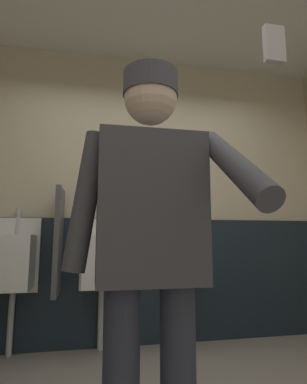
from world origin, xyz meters
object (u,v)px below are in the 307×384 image
Objects in this scene: cell_phone at (273,44)px; urinal_right at (184,259)px; urinal_left at (12,261)px; urinal_middle at (102,260)px; person at (151,233)px.

urinal_right is at bearing 79.57° from cell_phone.
urinal_right is (1.50, 0.00, 0.00)m from urinal_left.
cell_phone reaches higher than urinal_middle.
cell_phone is (0.40, -2.10, 0.74)m from urinal_middle.
person is (-0.61, -1.60, 0.21)m from urinal_right.
urinal_right is 11.27× the size of cell_phone.
urinal_middle is (0.75, 0.00, 0.00)m from urinal_left.
cell_phone reaches higher than urinal_left.
urinal_right is at bearing 0.00° from urinal_left.
urinal_middle is 0.74× the size of person.
urinal_right is 0.74× the size of person.
urinal_middle is at bearing 94.83° from person.
cell_phone is (-0.35, -2.10, 0.74)m from urinal_right.
person is (0.89, -1.60, 0.21)m from urinal_left.
urinal_right is 1.73m from person.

